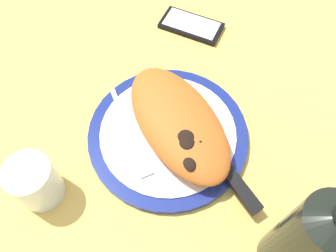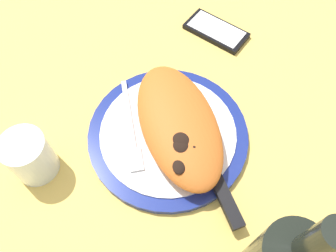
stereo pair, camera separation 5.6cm
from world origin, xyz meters
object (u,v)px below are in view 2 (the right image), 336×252
at_px(plate, 168,134).
at_px(smartphone, 216,31).
at_px(knife, 217,181).
at_px(fork, 131,132).
at_px(calzone, 179,126).
at_px(water_glass, 31,158).

bearing_deg(plate, smartphone, 155.08).
bearing_deg(plate, knife, 37.47).
distance_m(knife, smartphone, 0.33).
height_order(plate, fork, fork).
relative_size(plate, calzone, 1.02).
bearing_deg(fork, knife, 54.34).
relative_size(calzone, smartphone, 1.94).
distance_m(fork, water_glass, 0.16).
distance_m(plate, calzone, 0.04).
xyz_separation_m(calzone, knife, (0.09, 0.05, -0.02)).
bearing_deg(calzone, smartphone, 158.89).
height_order(plate, knife, knife).
relative_size(smartphone, water_glass, 1.67).
bearing_deg(plate, water_glass, -77.71).
distance_m(calzone, smartphone, 0.26).
distance_m(calzone, water_glass, 0.24).
height_order(fork, water_glass, water_glass).
relative_size(fork, knife, 0.82).
height_order(plate, calzone, calzone).
xyz_separation_m(knife, water_glass, (-0.05, -0.29, 0.02)).
xyz_separation_m(plate, knife, (0.09, 0.07, 0.01)).
relative_size(fork, water_glass, 2.18).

